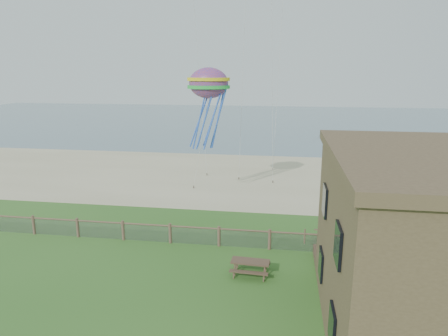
{
  "coord_description": "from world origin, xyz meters",
  "views": [
    {
      "loc": [
        3.57,
        -15.76,
        10.29
      ],
      "look_at": [
        -0.0,
        8.0,
        4.33
      ],
      "focal_mm": 32.0,
      "sensor_mm": 36.0,
      "label": 1
    }
  ],
  "objects": [
    {
      "name": "ground",
      "position": [
        0.0,
        0.0,
        0.0
      ],
      "size": [
        160.0,
        160.0,
        0.0
      ],
      "primitive_type": "plane",
      "color": "#2F5E20",
      "rests_on": "ground"
    },
    {
      "name": "sand_beach",
      "position": [
        0.0,
        22.0,
        0.0
      ],
      "size": [
        72.0,
        20.0,
        0.02
      ],
      "primitive_type": "cube",
      "color": "tan",
      "rests_on": "ground"
    },
    {
      "name": "ocean",
      "position": [
        0.0,
        66.0,
        0.0
      ],
      "size": [
        160.0,
        68.0,
        0.02
      ],
      "primitive_type": "cube",
      "color": "slate",
      "rests_on": "ground"
    },
    {
      "name": "chainlink_fence",
      "position": [
        0.0,
        6.0,
        0.55
      ],
      "size": [
        36.2,
        0.2,
        1.25
      ],
      "primitive_type": null,
      "color": "brown",
      "rests_on": "ground"
    },
    {
      "name": "picnic_table",
      "position": [
        2.13,
        2.9,
        0.41
      ],
      "size": [
        2.03,
        1.58,
        0.83
      ],
      "primitive_type": null,
      "rotation": [
        0.0,
        0.0,
        -0.05
      ],
      "color": "brown",
      "rests_on": "ground"
    },
    {
      "name": "octopus_kite",
      "position": [
        -2.14,
        14.4,
        7.55
      ],
      "size": [
        3.77,
        3.1,
        6.72
      ],
      "primitive_type": null,
      "rotation": [
        0.0,
        0.0,
        -0.27
      ],
      "color": "#E14B23"
    }
  ]
}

